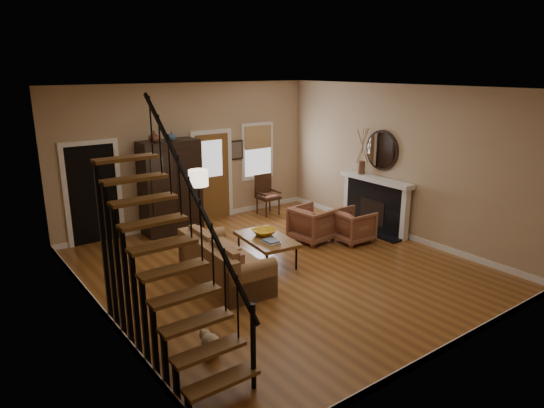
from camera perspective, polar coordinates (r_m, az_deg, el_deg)
room at (r=9.88m, az=-7.11°, el=3.24°), size 7.00×7.33×3.30m
staircase at (r=6.20m, az=-12.26°, el=-3.77°), size 0.94×2.80×3.20m
fireplace at (r=11.30m, az=12.17°, el=0.59°), size 0.33×1.95×2.30m
armoire at (r=11.07m, az=-11.86°, el=1.97°), size 1.30×0.60×2.10m
vase_a at (r=10.63m, az=-13.71°, el=7.74°), size 0.24×0.24×0.25m
vase_b at (r=10.79m, az=-11.74°, el=7.87°), size 0.20×0.20×0.21m
sofa at (r=8.55m, az=-5.59°, el=-6.66°), size 1.02×2.10×0.76m
coffee_table at (r=9.34m, az=-0.65°, el=-5.42°), size 0.92×1.41×0.51m
bowl at (r=9.37m, az=-0.94°, el=-3.32°), size 0.45×0.45×0.11m
books at (r=8.94m, az=-0.16°, el=-4.45°), size 0.24×0.33×0.06m
armchair_left at (r=10.55m, az=9.48°, el=-2.55°), size 0.80×0.78×0.70m
armchair_right at (r=10.48m, az=4.82°, el=-2.34°), size 0.91×0.89×0.76m
floor_lamp at (r=9.85m, az=-8.49°, el=-0.83°), size 0.44×0.44×1.69m
side_chair at (r=12.28m, az=-0.47°, el=1.07°), size 0.54×0.54×1.02m
dog at (r=6.65m, az=-7.17°, el=-16.03°), size 0.25×0.40×0.29m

